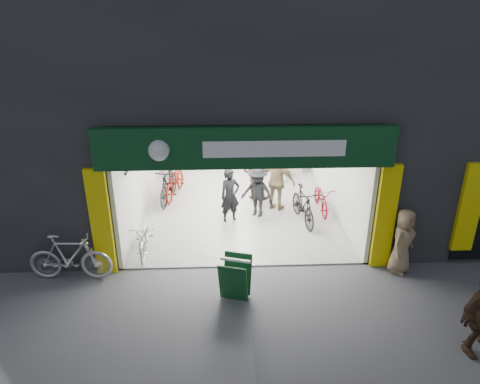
{
  "coord_description": "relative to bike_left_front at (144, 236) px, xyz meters",
  "views": [
    {
      "loc": [
        -0.5,
        -8.76,
        5.72
      ],
      "look_at": [
        -0.05,
        1.5,
        1.33
      ],
      "focal_mm": 32.0,
      "sensor_mm": 36.0,
      "label": 1
    }
  ],
  "objects": [
    {
      "name": "bike_left_midback",
      "position": [
        0.44,
        3.53,
        0.07
      ],
      "size": [
        1.01,
        2.05,
        1.03
      ],
      "primitive_type": "imported",
      "rotation": [
        0.0,
        0.0,
        -0.17
      ],
      "color": "maroon",
      "rests_on": "ground"
    },
    {
      "name": "ground",
      "position": [
        2.5,
        -0.84,
        -0.44
      ],
      "size": [
        60.0,
        60.0,
        0.0
      ],
      "primitive_type": "plane",
      "color": "#56565B",
      "rests_on": "ground"
    },
    {
      "name": "building",
      "position": [
        3.41,
        4.15,
        3.87
      ],
      "size": [
        17.0,
        10.27,
        8.0
      ],
      "color": "#232326",
      "rests_on": "ground"
    },
    {
      "name": "bike_right_front",
      "position": [
        4.3,
        1.45,
        0.1
      ],
      "size": [
        0.78,
        1.86,
        1.08
      ],
      "primitive_type": "imported",
      "rotation": [
        0.0,
        0.0,
        0.16
      ],
      "color": "black",
      "rests_on": "ground"
    },
    {
      "name": "customer_c",
      "position": [
        3.01,
        1.87,
        0.35
      ],
      "size": [
        1.18,
        1.03,
        1.58
      ],
      "primitive_type": "imported",
      "rotation": [
        0.0,
        0.0,
        -0.54
      ],
      "color": "black",
      "rests_on": "ground"
    },
    {
      "name": "pedestrian_near",
      "position": [
        6.14,
        -1.14,
        0.36
      ],
      "size": [
        0.91,
        0.91,
        1.59
      ],
      "primitive_type": "imported",
      "rotation": [
        0.0,
        0.0,
        0.77
      ],
      "color": "#8B7151",
      "rests_on": "ground"
    },
    {
      "name": "customer_d",
      "position": [
        3.65,
        2.3,
        0.52
      ],
      "size": [
        1.21,
        0.97,
        1.92
      ],
      "primitive_type": "imported",
      "rotation": [
        0.0,
        0.0,
        2.63
      ],
      "color": "#9A8359",
      "rests_on": "ground"
    },
    {
      "name": "sandwich_board",
      "position": [
        2.24,
        -2.02,
        0.07
      ],
      "size": [
        0.75,
        0.77,
        0.94
      ],
      "rotation": [
        0.0,
        0.0,
        -0.28
      ],
      "color": "#0F3E1C",
      "rests_on": "ground"
    },
    {
      "name": "customer_b",
      "position": [
        3.08,
        3.24,
        0.46
      ],
      "size": [
        1.0,
        0.85,
        1.79
      ],
      "primitive_type": "imported",
      "rotation": [
        0.0,
        0.0,
        2.93
      ],
      "color": "#3E2E1C",
      "rests_on": "ground"
    },
    {
      "name": "bike_left_front",
      "position": [
        0.0,
        0.0,
        0.0
      ],
      "size": [
        0.71,
        1.72,
        0.88
      ],
      "primitive_type": "imported",
      "rotation": [
        0.0,
        0.0,
        0.08
      ],
      "color": "silver",
      "rests_on": "ground"
    },
    {
      "name": "bike_left_back",
      "position": [
        0.15,
        5.65,
        0.06
      ],
      "size": [
        0.6,
        1.7,
        1.0
      ],
      "primitive_type": "imported",
      "rotation": [
        0.0,
        0.0,
        0.07
      ],
      "color": "silver",
      "rests_on": "ground"
    },
    {
      "name": "bike_right_back",
      "position": [
        4.3,
        5.17,
        0.1
      ],
      "size": [
        0.64,
        1.83,
        1.08
      ],
      "primitive_type": "imported",
      "rotation": [
        0.0,
        0.0,
        -0.08
      ],
      "color": "silver",
      "rests_on": "ground"
    },
    {
      "name": "bike_right_mid",
      "position": [
        5.0,
        2.18,
        -0.01
      ],
      "size": [
        0.58,
        1.66,
        0.87
      ],
      "primitive_type": "imported",
      "rotation": [
        0.0,
        0.0,
        0.0
      ],
      "color": "maroon",
      "rests_on": "ground"
    },
    {
      "name": "customer_a",
      "position": [
        2.21,
        1.6,
        0.37
      ],
      "size": [
        0.7,
        0.59,
        1.63
      ],
      "primitive_type": "imported",
      "rotation": [
        0.0,
        0.0,
        0.4
      ],
      "color": "black",
      "rests_on": "ground"
    },
    {
      "name": "bike_left_midfront",
      "position": [
        0.27,
        3.13,
        0.16
      ],
      "size": [
        0.82,
        2.04,
        1.19
      ],
      "primitive_type": "imported",
      "rotation": [
        0.0,
        0.0,
        -0.13
      ],
      "color": "black",
      "rests_on": "ground"
    },
    {
      "name": "parked_bike",
      "position": [
        -1.48,
        -1.14,
        0.13
      ],
      "size": [
        1.93,
        0.64,
        1.14
      ],
      "primitive_type": "imported",
      "rotation": [
        0.0,
        0.0,
        1.52
      ],
      "color": "silver",
      "rests_on": "ground"
    }
  ]
}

